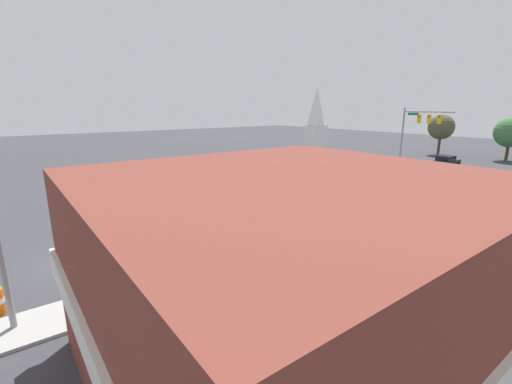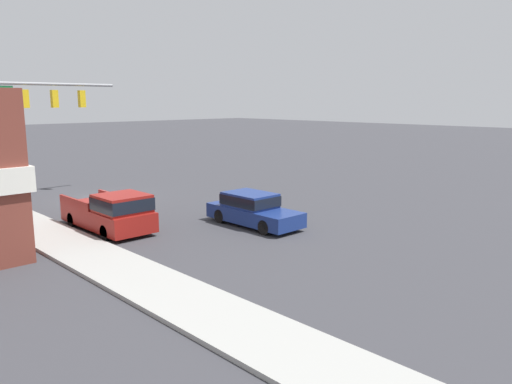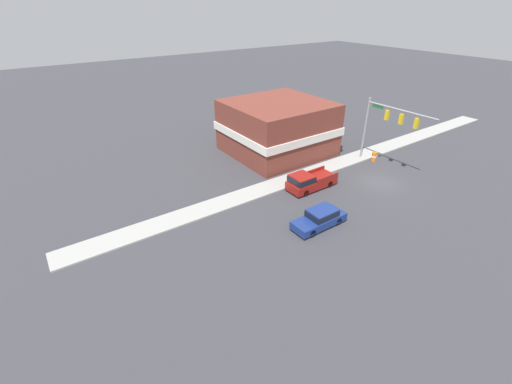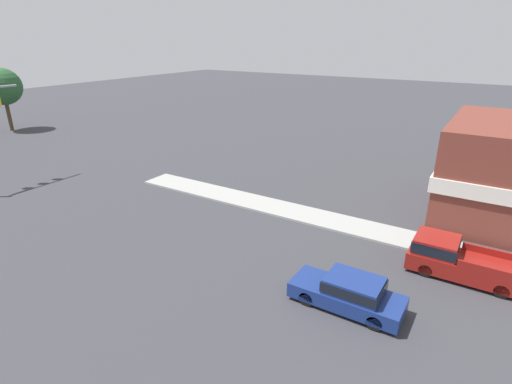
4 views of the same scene
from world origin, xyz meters
name	(u,v)px [view 1 (image 1 of 4)]	position (x,y,z in m)	size (l,w,h in m)	color
ground_plane	(84,256)	(0.00, 0.00, 0.00)	(200.00, 200.00, 0.00)	#38383D
sidewalk_curb	(112,301)	(5.70, 0.00, 0.07)	(2.40, 60.00, 0.14)	#9E9E99
far_signal_assembly	(418,125)	(-3.14, 39.62, 5.81)	(6.29, 0.49, 7.95)	gray
car_lead	(228,203)	(-2.01, 10.61, 0.79)	(1.84, 4.85, 1.51)	black
car_distant	(446,161)	(-2.10, 46.11, 0.80)	(1.91, 4.60, 1.55)	black
pickup_truck_parked	(225,231)	(3.27, 7.09, 0.89)	(2.07, 5.24, 1.79)	black
corner_brick_building	(292,275)	(12.73, 3.66, 3.08)	(10.97, 11.42, 6.17)	brown
church_steeple	(316,120)	(-20.51, 39.58, 5.97)	(3.00, 3.00, 11.40)	white
backdrop_tree_left_far	(441,127)	(-8.74, 57.67, 4.69)	(4.21, 4.21, 6.82)	#4C3823
backdrop_tree_left_mid	(511,132)	(0.92, 58.94, 4.30)	(4.49, 4.49, 6.56)	#4C3823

